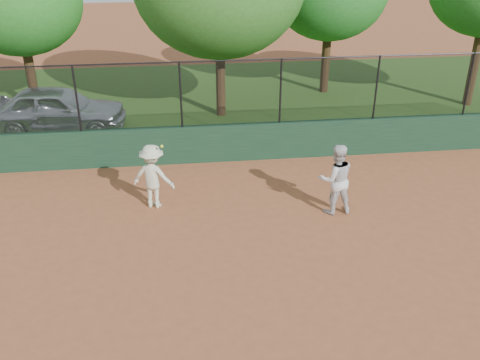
{
  "coord_description": "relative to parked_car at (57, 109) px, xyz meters",
  "views": [
    {
      "loc": [
        -0.61,
        -9.32,
        7.04
      ],
      "look_at": [
        0.8,
        2.2,
        1.2
      ],
      "focal_mm": 40.0,
      "sensor_mm": 36.0,
      "label": 1
    }
  ],
  "objects": [
    {
      "name": "parked_car",
      "position": [
        0.0,
        0.0,
        0.0
      ],
      "size": [
        4.88,
        2.37,
        1.6
      ],
      "primitive_type": "imported",
      "rotation": [
        0.0,
        0.0,
        1.47
      ],
      "color": "silver",
      "rests_on": "ground"
    },
    {
      "name": "player_main",
      "position": [
        3.49,
        -6.0,
        0.07
      ],
      "size": [
        1.29,
        1.0,
        1.88
      ],
      "color": "beige",
      "rests_on": "ground"
    },
    {
      "name": "tree_1",
      "position": [
        -1.34,
        2.46,
        3.36
      ],
      "size": [
        4.65,
        4.23,
        6.18
      ],
      "color": "#483019",
      "rests_on": "ground"
    },
    {
      "name": "player_second",
      "position": [
        8.13,
        -6.86,
        0.14
      ],
      "size": [
        0.96,
        0.77,
        1.89
      ],
      "primitive_type": "imported",
      "rotation": [
        0.0,
        0.0,
        3.21
      ],
      "color": "silver",
      "rests_on": "ground"
    },
    {
      "name": "back_wall",
      "position": [
        4.84,
        -3.32,
        -0.2
      ],
      "size": [
        26.0,
        0.2,
        1.2
      ],
      "primitive_type": "cube",
      "color": "#1C3E27",
      "rests_on": "ground"
    },
    {
      "name": "ground",
      "position": [
        4.84,
        -9.32,
        -0.8
      ],
      "size": [
        80.0,
        80.0,
        0.0
      ],
      "primitive_type": "plane",
      "color": "#A25734",
      "rests_on": "ground"
    },
    {
      "name": "grass_strip",
      "position": [
        4.84,
        2.68,
        -0.8
      ],
      "size": [
        36.0,
        12.0,
        0.01
      ],
      "primitive_type": "cube",
      "color": "#2D581B",
      "rests_on": "ground"
    },
    {
      "name": "fence_assembly",
      "position": [
        4.81,
        -3.32,
        1.43
      ],
      "size": [
        26.0,
        0.06,
        2.0
      ],
      "color": "black",
      "rests_on": "back_wall"
    }
  ]
}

